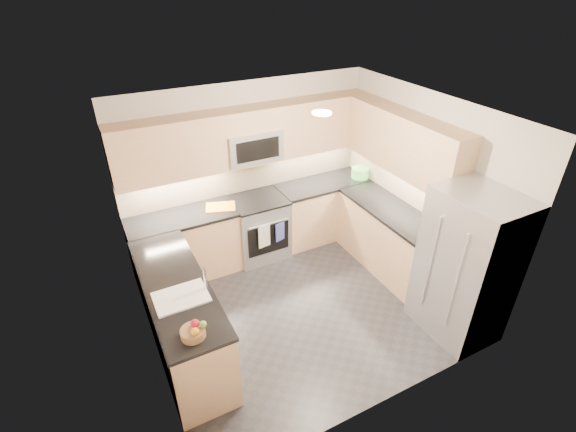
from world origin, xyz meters
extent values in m
cube|color=#26262C|center=(0.00, 0.00, 0.00)|extent=(3.60, 3.20, 0.00)
cube|color=beige|center=(0.00, 0.00, 2.50)|extent=(3.60, 3.20, 0.02)
cube|color=beige|center=(0.00, 1.60, 1.25)|extent=(3.60, 0.02, 2.50)
cube|color=beige|center=(0.00, -1.60, 1.25)|extent=(3.60, 0.02, 2.50)
cube|color=beige|center=(-1.80, 0.00, 1.25)|extent=(0.02, 3.20, 2.50)
cube|color=beige|center=(1.80, 0.00, 1.25)|extent=(0.02, 3.20, 2.50)
cube|color=tan|center=(-1.09, 1.30, 0.45)|extent=(1.42, 0.60, 0.90)
cube|color=tan|center=(1.09, 1.30, 0.45)|extent=(1.42, 0.60, 0.90)
cube|color=tan|center=(1.50, 0.15, 0.45)|extent=(0.60, 1.70, 0.90)
cube|color=tan|center=(-1.50, 0.00, 0.45)|extent=(0.60, 2.00, 0.90)
cube|color=black|center=(-1.09, 1.30, 0.92)|extent=(1.42, 0.63, 0.04)
cube|color=black|center=(1.09, 1.30, 0.92)|extent=(1.42, 0.63, 0.04)
cube|color=black|center=(1.50, 0.15, 0.92)|extent=(0.63, 1.70, 0.04)
cube|color=black|center=(-1.50, 0.00, 0.92)|extent=(0.63, 2.00, 0.04)
cube|color=tan|center=(0.00, 1.43, 1.83)|extent=(3.60, 0.35, 0.75)
cube|color=tan|center=(1.62, 0.28, 1.83)|extent=(0.35, 1.95, 0.75)
cube|color=tan|center=(0.00, 1.60, 1.20)|extent=(3.60, 0.01, 0.51)
cube|color=tan|center=(1.80, 0.45, 1.20)|extent=(0.01, 2.30, 0.51)
cube|color=#9DA0A5|center=(0.00, 1.28, 0.46)|extent=(0.76, 0.65, 0.91)
cube|color=black|center=(0.00, 1.28, 0.92)|extent=(0.76, 0.65, 0.03)
cube|color=black|center=(0.00, 0.95, 0.45)|extent=(0.62, 0.02, 0.45)
cylinder|color=#B2B5BA|center=(0.00, 0.93, 0.72)|extent=(0.60, 0.02, 0.02)
cube|color=#A3A5AB|center=(0.00, 1.40, 1.70)|extent=(0.76, 0.40, 0.40)
cube|color=black|center=(0.00, 1.20, 1.70)|extent=(0.60, 0.01, 0.28)
cube|color=#A9AAB1|center=(1.45, -1.15, 0.90)|extent=(0.70, 0.90, 1.80)
cylinder|color=#B2B5BA|center=(1.08, -1.33, 0.95)|extent=(0.02, 0.02, 1.20)
cylinder|color=#B2B5BA|center=(1.08, -0.97, 0.95)|extent=(0.02, 0.02, 1.20)
cube|color=white|center=(-1.50, -0.25, 0.88)|extent=(0.52, 0.38, 0.16)
cylinder|color=silver|center=(-1.24, -0.25, 1.08)|extent=(0.03, 0.03, 0.28)
cylinder|color=#5AC454|center=(1.69, 1.18, 1.02)|extent=(0.36, 0.36, 0.15)
cube|color=#BF7511|center=(-0.55, 1.29, 0.95)|extent=(0.46, 0.39, 0.01)
cylinder|color=#997047|center=(-1.53, -0.79, 0.98)|extent=(0.27, 0.27, 0.08)
sphere|color=#A5122D|center=(-1.50, -0.77, 1.05)|extent=(0.08, 0.08, 0.08)
sphere|color=#6EB14B|center=(-1.44, -0.81, 1.05)|extent=(0.06, 0.06, 0.06)
cube|color=white|center=(-0.08, 0.91, 0.55)|extent=(0.18, 0.04, 0.34)
cube|color=#354094|center=(0.16, 0.91, 0.55)|extent=(0.15, 0.05, 0.29)
sphere|color=orange|center=(-1.53, -0.85, 1.05)|extent=(0.07, 0.07, 0.07)
camera|label=1|loc=(-1.99, -3.49, 3.76)|focal=26.00mm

